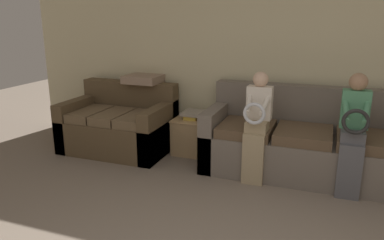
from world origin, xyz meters
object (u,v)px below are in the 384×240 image
at_px(couch_side, 120,126).
at_px(throw_pillow, 144,79).
at_px(child_right_seated, 353,129).
at_px(book_stack, 193,114).
at_px(couch_main, 304,144).
at_px(child_left_seated, 257,122).
at_px(side_shelf, 193,135).

bearing_deg(couch_side, throw_pillow, 54.32).
height_order(child_right_seated, book_stack, child_right_seated).
height_order(couch_side, book_stack, couch_side).
height_order(child_right_seated, throw_pillow, child_right_seated).
bearing_deg(throw_pillow, couch_main, -7.32).
bearing_deg(couch_main, child_left_seated, -141.38).
relative_size(child_right_seated, book_stack, 3.81).
bearing_deg(child_left_seated, child_right_seated, 0.18).
relative_size(book_stack, throw_pillow, 0.68).
relative_size(couch_side, child_left_seated, 1.16).
relative_size(child_left_seated, side_shelf, 2.39).
distance_m(couch_side, child_left_seated, 1.93).
xyz_separation_m(child_left_seated, child_right_seated, (0.93, 0.00, 0.02)).
bearing_deg(couch_side, side_shelf, 12.74).
xyz_separation_m(couch_side, throw_pillow, (0.22, 0.31, 0.60)).
bearing_deg(couch_side, couch_main, 1.02).
height_order(side_shelf, throw_pillow, throw_pillow).
height_order(child_left_seated, book_stack, child_left_seated).
height_order(couch_main, child_right_seated, child_right_seated).
distance_m(couch_main, child_left_seated, 0.67).
height_order(couch_main, throw_pillow, throw_pillow).
bearing_deg(couch_side, child_right_seated, -6.67).
height_order(book_stack, throw_pillow, throw_pillow).
bearing_deg(couch_side, child_left_seated, -10.02).
bearing_deg(child_right_seated, side_shelf, 163.71).
bearing_deg(child_left_seated, couch_side, 169.98).
bearing_deg(throw_pillow, couch_side, -125.68).
xyz_separation_m(couch_main, child_left_seated, (-0.47, -0.37, 0.31)).
xyz_separation_m(book_stack, throw_pillow, (-0.73, 0.09, 0.40)).
bearing_deg(child_left_seated, couch_main, 38.62).
distance_m(couch_side, throw_pillow, 0.71).
height_order(child_right_seated, side_shelf, child_right_seated).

